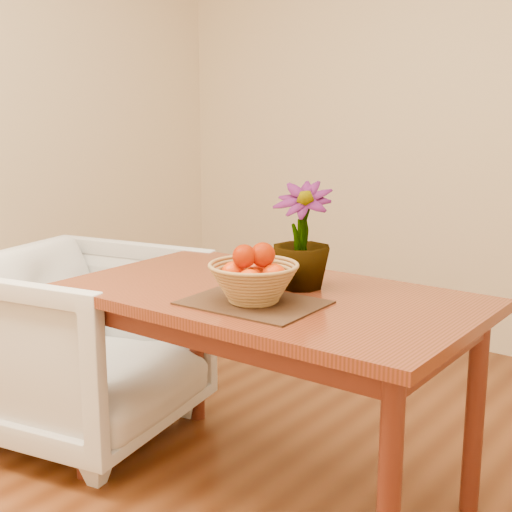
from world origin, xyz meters
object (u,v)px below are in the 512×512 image
Objects in this scene: table at (270,317)px; potted_plant at (302,236)px; wicker_basket at (254,284)px; armchair at (82,335)px.

potted_plant is (0.05, 0.11, 0.27)m from table.
wicker_basket reaches higher than armchair.
table is 0.94m from armchair.
table is 0.30m from potted_plant.
wicker_basket is 1.03m from armchair.
potted_plant is (0.01, 0.26, 0.12)m from wicker_basket.
armchair is at bearing 175.11° from wicker_basket.
armchair is at bearing -175.67° from table.
table is 4.84× the size of wicker_basket.
armchair is at bearing 171.94° from potted_plant.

